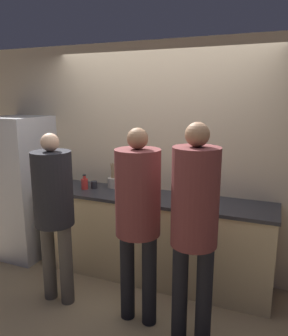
% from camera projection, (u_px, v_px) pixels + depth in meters
% --- Properties ---
extents(ground_plane, '(14.00, 14.00, 0.00)m').
position_uv_depth(ground_plane, '(139.00, 291.00, 3.45)').
color(ground_plane, '#9E8460').
extents(wall_back, '(5.20, 0.06, 2.60)m').
position_uv_depth(wall_back, '(161.00, 160.00, 3.75)').
color(wall_back, '#C6B293').
rests_on(wall_back, ground_plane).
extents(counter, '(2.62, 0.61, 0.96)m').
position_uv_depth(counter, '(151.00, 236.00, 3.66)').
color(counter, beige).
rests_on(counter, ground_plane).
extents(refrigerator, '(0.64, 0.72, 1.77)m').
position_uv_depth(refrigerator, '(22.00, 187.00, 4.14)').
color(refrigerator, '#B7B7BC').
rests_on(refrigerator, ground_plane).
extents(person_left, '(0.37, 0.37, 1.69)m').
position_uv_depth(person_left, '(54.00, 203.00, 3.10)').
color(person_left, '#4C4742').
rests_on(person_left, ground_plane).
extents(person_center, '(0.39, 0.39, 1.77)m').
position_uv_depth(person_center, '(138.00, 208.00, 2.79)').
color(person_center, black).
rests_on(person_center, ground_plane).
extents(person_right, '(0.37, 0.37, 1.83)m').
position_uv_depth(person_right, '(194.00, 217.00, 2.51)').
color(person_right, black).
rests_on(person_right, ground_plane).
extents(fruit_bowl, '(0.30, 0.30, 0.14)m').
position_uv_depth(fruit_bowl, '(144.00, 192.00, 3.53)').
color(fruit_bowl, brown).
rests_on(fruit_bowl, counter).
extents(utensil_crock, '(0.13, 0.13, 0.29)m').
position_uv_depth(utensil_crock, '(113.00, 182.00, 3.86)').
color(utensil_crock, '#ADA393').
rests_on(utensil_crock, counter).
extents(bottle_red, '(0.08, 0.08, 0.17)m').
position_uv_depth(bottle_red, '(85.00, 183.00, 3.79)').
color(bottle_red, red).
rests_on(bottle_red, counter).
extents(bottle_clear, '(0.08, 0.08, 0.20)m').
position_uv_depth(bottle_clear, '(181.00, 191.00, 3.44)').
color(bottle_clear, silver).
rests_on(bottle_clear, counter).
extents(cup_red, '(0.09, 0.09, 0.08)m').
position_uv_depth(cup_red, '(195.00, 201.00, 3.23)').
color(cup_red, '#A33D33').
rests_on(cup_red, counter).
extents(cup_black, '(0.07, 0.07, 0.08)m').
position_uv_depth(cup_black, '(94.00, 185.00, 3.83)').
color(cup_black, '#28282D').
rests_on(cup_black, counter).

